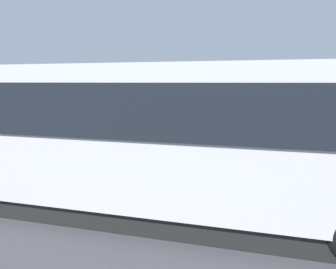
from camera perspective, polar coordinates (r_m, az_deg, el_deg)
name	(u,v)px	position (r m, az deg, el deg)	size (l,w,h in m)	color
ground_plane	(229,166)	(10.42, 12.00, -6.19)	(80.00, 80.00, 0.00)	#38383D
tour_bus	(155,141)	(6.35, -2.67, -1.31)	(10.64, 2.60, 3.25)	silver
spectator_far_left	(232,149)	(8.39, 12.44, -2.86)	(0.58, 0.36, 1.75)	#473823
spectator_left	(191,144)	(8.71, 4.58, -1.87)	(0.57, 0.38, 1.82)	#473823
spectator_centre	(156,143)	(8.89, -2.41, -1.61)	(0.58, 0.34, 1.81)	black
parked_motorcycle_silver	(101,164)	(9.01, -13.17, -5.68)	(2.05, 0.58, 0.99)	black
stunt_motorcycle	(132,127)	(12.57, -7.10, 1.40)	(2.02, 0.76, 1.63)	black
bay_line_b	(284,162)	(11.59, 21.89, -5.02)	(0.17, 3.61, 0.01)	white
bay_line_c	(217,158)	(11.52, 9.56, -4.50)	(0.17, 3.66, 0.01)	white
bay_line_d	(156,154)	(11.96, -2.37, -3.80)	(0.18, 4.23, 0.01)	white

